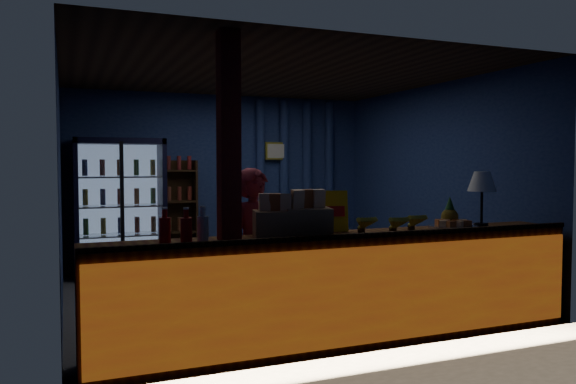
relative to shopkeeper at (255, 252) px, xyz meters
name	(u,v)px	position (x,y,z in m)	size (l,w,h in m)	color
ground	(271,295)	(0.67, 1.42, -0.76)	(4.60, 4.60, 0.00)	#515154
room_walls	(271,162)	(0.67, 1.42, 0.81)	(4.60, 4.60, 4.60)	navy
counter	(347,288)	(0.67, -0.49, -0.28)	(4.40, 0.57, 0.99)	brown
support_post	(229,196)	(-0.38, -0.48, 0.54)	(0.16, 0.16, 2.60)	maroon
beverage_cooler	(120,208)	(-0.88, 3.34, 0.17)	(1.20, 0.62, 1.90)	black
bottle_shelf	(179,215)	(-0.03, 3.48, 0.04)	(0.50, 0.28, 1.60)	#3C2A13
curtain_folds	(284,179)	(1.67, 3.56, 0.54)	(1.74, 0.14, 2.50)	navy
framed_picture	(276,151)	(1.52, 3.52, 0.99)	(0.36, 0.04, 0.28)	yellow
shopkeeper	(255,252)	(0.00, 0.00, 0.00)	(0.55, 0.36, 1.52)	maroon
green_chair	(296,248)	(1.59, 2.85, -0.46)	(0.65, 0.67, 0.61)	#5FBE7C
side_table	(250,256)	(0.87, 2.88, -0.54)	(0.57, 0.48, 0.53)	#3C2A13
yellow_sign	(322,211)	(0.54, -0.26, 0.37)	(0.47, 0.21, 0.37)	#E5B60C
soda_bottles	(185,229)	(-0.74, -0.54, 0.31)	(0.38, 0.17, 0.28)	red
snack_box_left	(308,220)	(0.29, -0.51, 0.33)	(0.44, 0.39, 0.39)	#967448
snack_box_centre	(275,222)	(0.02, -0.46, 0.32)	(0.40, 0.35, 0.36)	#967448
pastry_tray	(453,225)	(1.81, -0.45, 0.22)	(0.47, 0.47, 0.08)	silver
banana_bunches	(391,223)	(1.11, -0.49, 0.27)	(0.75, 0.29, 0.16)	gold
table_lamp	(482,184)	(2.10, -0.50, 0.61)	(0.27, 0.27, 0.53)	black
pineapple	(450,214)	(1.88, -0.32, 0.31)	(0.16, 0.16, 0.28)	olive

